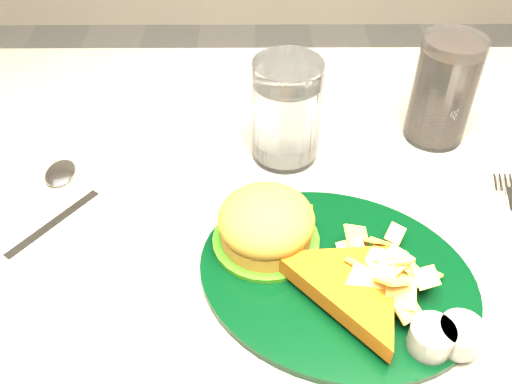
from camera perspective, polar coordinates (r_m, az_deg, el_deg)
dinner_plate at (r=0.56m, az=8.28°, el=-6.63°), size 0.35×0.33×0.06m
water_glass at (r=0.69m, az=3.04°, el=8.06°), size 0.11×0.11×0.13m
cola_glass at (r=0.75m, az=18.24°, el=9.65°), size 0.10×0.10×0.14m
spoon at (r=0.66m, az=-19.60°, el=-2.84°), size 0.14×0.16×0.01m
wrapped_straw at (r=0.78m, az=-10.08°, el=6.88°), size 0.18×0.06×0.01m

